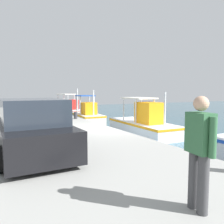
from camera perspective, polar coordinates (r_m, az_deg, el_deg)
name	(u,v)px	position (r m, az deg, el deg)	size (l,w,h in m)	color
quay_pier	(0,147)	(10.03, -26.59, -7.85)	(36.00, 10.00, 0.80)	#9E9E99
fishing_boat_nearest	(69,110)	(24.16, -10.94, 0.44)	(5.71, 2.61, 2.85)	white
fishing_boat_second	(87,115)	(19.07, -6.34, -0.82)	(4.78, 2.05, 2.67)	silver
fishing_boat_third	(144,124)	(13.62, 8.07, -3.01)	(5.58, 2.13, 2.55)	white
pelican	(54,108)	(19.13, -14.61, 0.95)	(0.97, 0.44, 0.82)	tan
fisherman_standing	(199,149)	(3.56, 21.32, -8.68)	(0.59, 0.30, 1.71)	#3F3F42
parked_car	(32,129)	(6.75, -19.57, -4.10)	(4.12, 1.92, 1.57)	black
mooring_bollard_nearest	(53,109)	(20.70, -14.77, 0.81)	(0.26, 0.26, 0.48)	#333338
mooring_bollard_second	(76,115)	(14.79, -9.25, -0.84)	(0.23, 0.23, 0.45)	#333338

